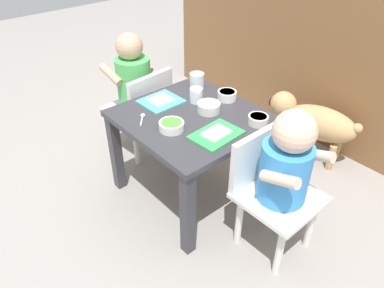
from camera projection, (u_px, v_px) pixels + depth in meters
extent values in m
plane|color=gray|center=(192.00, 190.00, 1.78)|extent=(7.00, 7.00, 0.00)
cube|color=brown|center=(328.00, 44.00, 2.02)|extent=(2.07, 0.36, 1.00)
cube|color=#333338|center=(192.00, 118.00, 1.54)|extent=(0.58, 0.55, 0.03)
cube|color=#333338|center=(116.00, 153.00, 1.69)|extent=(0.04, 0.04, 0.40)
cube|color=#333338|center=(188.00, 214.00, 1.37)|extent=(0.04, 0.04, 0.40)
cube|color=#333338|center=(195.00, 118.00, 1.95)|extent=(0.04, 0.04, 0.40)
cube|color=#333338|center=(271.00, 162.00, 1.63)|extent=(0.04, 0.04, 0.40)
cube|color=silver|center=(137.00, 109.00, 1.92)|extent=(0.31, 0.31, 0.02)
cube|color=silver|center=(151.00, 96.00, 1.78)|extent=(0.05, 0.27, 0.22)
cylinder|color=#4CB259|center=(134.00, 84.00, 1.84)|extent=(0.17, 0.17, 0.27)
sphere|color=tan|center=(129.00, 46.00, 1.73)|extent=(0.13, 0.13, 0.13)
cylinder|color=silver|center=(141.00, 116.00, 2.11)|extent=(0.03, 0.03, 0.25)
cylinder|color=silver|center=(113.00, 130.00, 1.99)|extent=(0.03, 0.03, 0.25)
cylinder|color=silver|center=(165.00, 129.00, 2.00)|extent=(0.03, 0.03, 0.25)
cylinder|color=silver|center=(136.00, 145.00, 1.88)|extent=(0.03, 0.03, 0.25)
cylinder|color=tan|center=(142.00, 63.00, 1.89)|extent=(0.15, 0.05, 0.09)
cylinder|color=tan|center=(111.00, 75.00, 1.77)|extent=(0.15, 0.05, 0.09)
cube|color=silver|center=(279.00, 197.00, 1.37)|extent=(0.28, 0.28, 0.02)
cube|color=silver|center=(256.00, 157.00, 1.38)|extent=(0.03, 0.27, 0.22)
cylinder|color=#388CD8|center=(284.00, 172.00, 1.30)|extent=(0.18, 0.18, 0.22)
sphere|color=beige|center=(295.00, 131.00, 1.19)|extent=(0.15, 0.15, 0.15)
cylinder|color=silver|center=(280.00, 251.00, 1.33)|extent=(0.03, 0.03, 0.25)
cylinder|color=silver|center=(311.00, 224.00, 1.44)|extent=(0.03, 0.03, 0.25)
cylinder|color=silver|center=(239.00, 220.00, 1.45)|extent=(0.03, 0.03, 0.25)
cylinder|color=silver|center=(271.00, 197.00, 1.56)|extent=(0.03, 0.03, 0.25)
cylinder|color=beige|center=(280.00, 179.00, 1.18)|extent=(0.15, 0.04, 0.09)
cylinder|color=beige|center=(315.00, 155.00, 1.29)|extent=(0.15, 0.04, 0.09)
ellipsoid|color=tan|center=(321.00, 123.00, 1.88)|extent=(0.40, 0.25, 0.17)
sphere|color=tan|center=(283.00, 104.00, 1.95)|extent=(0.14, 0.14, 0.14)
sphere|color=black|center=(275.00, 102.00, 1.98)|extent=(0.06, 0.06, 0.06)
torus|color=green|center=(289.00, 108.00, 1.94)|extent=(0.06, 0.12, 0.12)
sphere|color=tan|center=(357.00, 128.00, 1.77)|extent=(0.05, 0.05, 0.05)
cylinder|color=tan|center=(301.00, 136.00, 2.04)|extent=(0.04, 0.04, 0.14)
cylinder|color=tan|center=(293.00, 144.00, 1.97)|extent=(0.04, 0.04, 0.14)
cylinder|color=tan|center=(337.00, 148.00, 1.95)|extent=(0.04, 0.04, 0.14)
cylinder|color=tan|center=(331.00, 157.00, 1.88)|extent=(0.04, 0.04, 0.14)
cube|color=#4CC6BC|center=(161.00, 101.00, 1.63)|extent=(0.16, 0.17, 0.01)
cube|color=white|center=(161.00, 100.00, 1.62)|extent=(0.09, 0.10, 0.01)
cube|color=green|center=(216.00, 135.00, 1.41)|extent=(0.15, 0.20, 0.01)
cube|color=white|center=(216.00, 133.00, 1.40)|extent=(0.08, 0.11, 0.01)
cylinder|color=white|center=(196.00, 95.00, 1.61)|extent=(0.06, 0.06, 0.07)
cylinder|color=silver|center=(196.00, 99.00, 1.62)|extent=(0.05, 0.05, 0.03)
cylinder|color=white|center=(197.00, 81.00, 1.73)|extent=(0.07, 0.07, 0.07)
cylinder|color=silver|center=(197.00, 85.00, 1.74)|extent=(0.06, 0.06, 0.03)
cylinder|color=silver|center=(209.00, 107.00, 1.55)|extent=(0.10, 0.10, 0.04)
cylinder|color=#B26633|center=(209.00, 104.00, 1.54)|extent=(0.08, 0.08, 0.01)
cylinder|color=white|center=(172.00, 126.00, 1.44)|extent=(0.10, 0.10, 0.03)
cylinder|color=#4C8C33|center=(171.00, 123.00, 1.43)|extent=(0.08, 0.08, 0.01)
cylinder|color=white|center=(227.00, 95.00, 1.64)|extent=(0.09, 0.09, 0.04)
cylinder|color=gold|center=(227.00, 92.00, 1.63)|extent=(0.07, 0.07, 0.01)
cylinder|color=silver|center=(258.00, 120.00, 1.47)|extent=(0.08, 0.08, 0.04)
cylinder|color=#D84C33|center=(259.00, 117.00, 1.46)|extent=(0.07, 0.07, 0.01)
cylinder|color=silver|center=(142.00, 121.00, 1.49)|extent=(0.06, 0.05, 0.01)
ellipsoid|color=silver|center=(143.00, 115.00, 1.53)|extent=(0.03, 0.03, 0.01)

